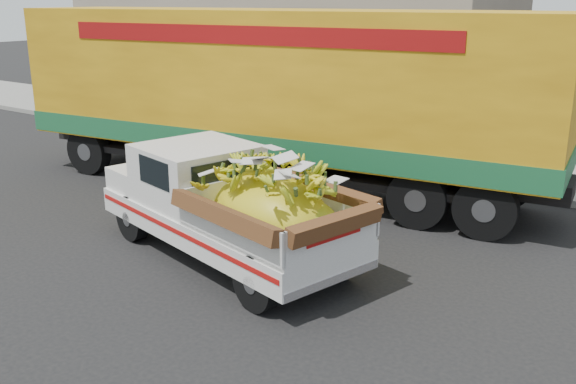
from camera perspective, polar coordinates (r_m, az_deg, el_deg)
The scene contains 6 objects.
ground at distance 11.10m, azimuth -11.82°, elevation -4.78°, with size 100.00×100.00×0.00m, color black.
curb at distance 15.90m, azimuth 5.34°, elevation 2.43°, with size 60.00×0.25×0.15m, color gray.
sidewalk at distance 17.70m, azimuth 8.79°, elevation 3.79°, with size 60.00×4.00×0.14m, color gray.
building_left at distance 26.54m, azimuth -0.84°, elevation 13.62°, with size 18.00×6.00×5.00m, color gray.
pickup_truck at distance 9.89m, azimuth -4.36°, elevation -1.44°, with size 5.21×2.90×1.73m.
semi_trailer at distance 13.69m, azimuth -1.06°, elevation 8.89°, with size 12.05×4.06×3.80m.
Camera 1 is at (7.71, -6.89, 4.04)m, focal length 40.00 mm.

